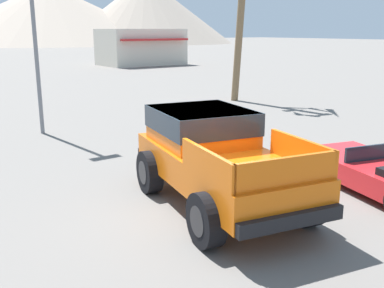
# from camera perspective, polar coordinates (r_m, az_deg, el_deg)

# --- Properties ---
(ground_plane) EXTENTS (320.00, 320.00, 0.00)m
(ground_plane) POSITION_cam_1_polar(r_m,az_deg,el_deg) (9.64, 1.86, -7.62)
(ground_plane) COLOR slate
(orange_pickup_truck) EXTENTS (3.18, 5.26, 1.93)m
(orange_pickup_truck) POSITION_cam_1_polar(r_m,az_deg,el_deg) (9.42, 2.80, -1.09)
(orange_pickup_truck) COLOR orange
(orange_pickup_truck) RESTS_ON ground_plane
(storefront_building) EXTENTS (8.32, 5.88, 3.69)m
(storefront_building) POSITION_cam_1_polar(r_m,az_deg,el_deg) (48.59, -6.47, 12.14)
(storefront_building) COLOR beige
(storefront_building) RESTS_ON ground_plane
(distant_mountain_range) EXTENTS (148.00, 71.36, 17.85)m
(distant_mountain_range) POSITION_cam_1_polar(r_m,az_deg,el_deg) (126.78, -20.52, 15.31)
(distant_mountain_range) COLOR gray
(distant_mountain_range) RESTS_ON ground_plane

